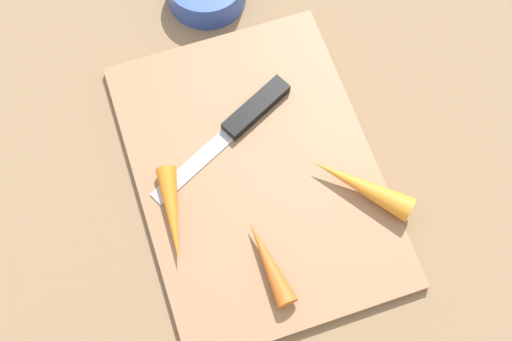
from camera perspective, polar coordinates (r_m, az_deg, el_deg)
The scene contains 6 objects.
ground_plane at distance 0.76m, azimuth -0.00°, elevation -0.34°, with size 1.40×1.40×0.00m, color #8C6D4C.
cutting_board at distance 0.76m, azimuth -0.00°, elevation -0.17°, with size 0.36×0.26×0.01m, color #99704C.
knife at distance 0.77m, azimuth -0.69°, elevation 4.67°, with size 0.11×0.19×0.01m.
carrot_longest at distance 0.74m, azimuth 8.83°, elevation -1.30°, with size 0.03×0.03×0.12m, color orange.
carrot_shortest at distance 0.71m, azimuth 1.04°, elevation -7.68°, with size 0.02×0.02×0.10m, color orange.
carrot_medium at distance 0.73m, azimuth -7.03°, elevation -3.66°, with size 0.02×0.02×0.10m, color orange.
Camera 1 is at (0.27, -0.09, 0.71)m, focal length 47.68 mm.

